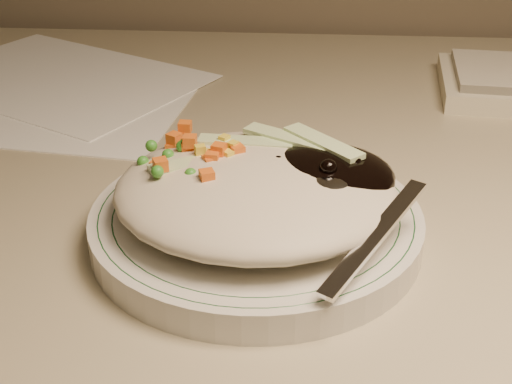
{
  "coord_description": "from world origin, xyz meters",
  "views": [
    {
      "loc": [
        -0.07,
        0.79,
        1.01
      ],
      "look_at": [
        -0.1,
        1.22,
        0.78
      ],
      "focal_mm": 50.0,
      "sensor_mm": 36.0,
      "label": 1
    }
  ],
  "objects": [
    {
      "name": "desk",
      "position": [
        0.0,
        1.38,
        0.54
      ],
      "size": [
        1.4,
        0.7,
        0.74
      ],
      "color": "gray",
      "rests_on": "ground"
    },
    {
      "name": "plate",
      "position": [
        -0.1,
        1.22,
        0.75
      ],
      "size": [
        0.23,
        0.23,
        0.02
      ],
      "primitive_type": "cylinder",
      "color": "silver",
      "rests_on": "desk"
    },
    {
      "name": "plate_rim",
      "position": [
        -0.1,
        1.22,
        0.76
      ],
      "size": [
        0.22,
        0.22,
        0.0
      ],
      "color": "#144723",
      "rests_on": "plate"
    },
    {
      "name": "meal",
      "position": [
        -0.1,
        1.22,
        0.78
      ],
      "size": [
        0.21,
        0.19,
        0.05
      ],
      "color": "#B8AE95",
      "rests_on": "plate"
    },
    {
      "name": "papers",
      "position": [
        -0.35,
        1.49,
        0.74
      ],
      "size": [
        0.36,
        0.36,
        0.0
      ],
      "color": "white",
      "rests_on": "desk"
    }
  ]
}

